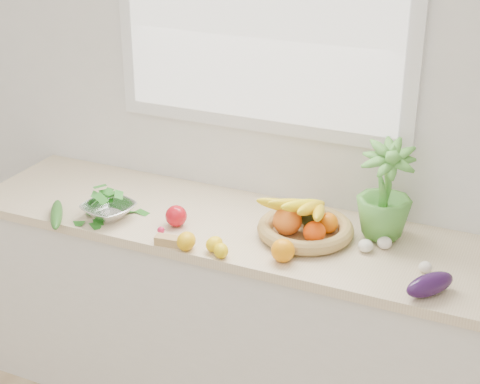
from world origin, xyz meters
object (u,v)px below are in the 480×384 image
at_px(colander_with_spinach, 108,206).
at_px(potted_herb, 385,190).
at_px(fruit_basket, 305,224).
at_px(eggplant, 430,284).
at_px(apple, 176,216).
at_px(cucumber, 57,214).

bearing_deg(colander_with_spinach, potted_herb, 15.62).
height_order(fruit_basket, colander_with_spinach, fruit_basket).
height_order(eggplant, potted_herb, potted_herb).
height_order(apple, cucumber, apple).
relative_size(apple, colander_with_spinach, 0.35).
distance_m(eggplant, cucumber, 1.50).
relative_size(potted_herb, fruit_basket, 0.76).
xyz_separation_m(apple, colander_with_spinach, (-0.28, -0.06, 0.01)).
height_order(apple, fruit_basket, fruit_basket).
height_order(cucumber, potted_herb, potted_herb).
bearing_deg(eggplant, colander_with_spinach, 178.42).
bearing_deg(potted_herb, cucumber, -162.45).
xyz_separation_m(apple, eggplant, (1.03, -0.09, -0.00)).
xyz_separation_m(apple, potted_herb, (0.78, 0.24, 0.16)).
bearing_deg(fruit_basket, potted_herb, 21.56).
xyz_separation_m(potted_herb, fruit_basket, (-0.28, -0.11, -0.15)).
bearing_deg(eggplant, potted_herb, 127.19).
height_order(eggplant, fruit_basket, fruit_basket).
bearing_deg(apple, potted_herb, 17.06).
bearing_deg(eggplant, cucumber, -177.62).
height_order(cucumber, colander_with_spinach, colander_with_spinach).
height_order(apple, potted_herb, potted_herb).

